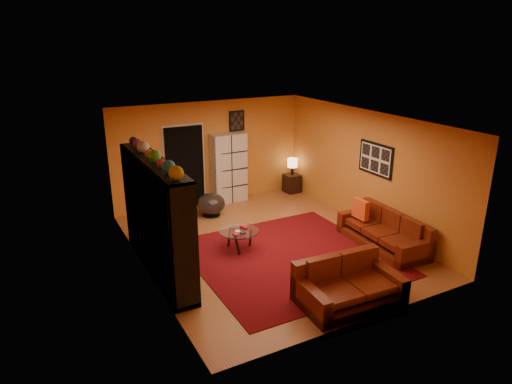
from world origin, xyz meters
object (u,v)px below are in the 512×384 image
bowl_chair (211,204)px  side_table (292,183)px  coffee_table (239,233)px  storage_cabinet (229,168)px  loveseat (346,285)px  table_lamp (292,163)px  tv (158,219)px  entertainment_unit (156,217)px  sofa (386,232)px

bowl_chair → side_table: 2.71m
coffee_table → storage_cabinet: size_ratio=0.45×
loveseat → table_lamp: bearing=-20.0°
storage_cabinet → loveseat: bearing=-95.4°
coffee_table → table_lamp: 3.86m
storage_cabinet → bowl_chair: size_ratio=2.65×
loveseat → coffee_table: loveseat is taller
table_lamp → tv: bearing=-150.2°
bowl_chair → table_lamp: table_lamp is taller
table_lamp → coffee_table: bearing=-138.2°
loveseat → side_table: (2.14, 5.06, -0.03)m
side_table → entertainment_unit: bearing=-149.7°
storage_cabinet → side_table: storage_cabinet is taller
loveseat → coffee_table: size_ratio=2.08×
tv → table_lamp: 5.16m
tv → sofa: tv is taller
entertainment_unit → storage_cabinet: (2.69, 2.80, -0.16)m
entertainment_unit → coffee_table: 1.81m
sofa → bowl_chair: bearing=130.9°
tv → storage_cabinet: (2.64, 2.72, -0.09)m
loveseat → bowl_chair: 4.50m
bowl_chair → loveseat: bearing=-83.5°
coffee_table → bowl_chair: (0.21, 1.96, -0.07)m
side_table → table_lamp: (0.00, 0.00, 0.57)m
tv → storage_cabinet: size_ratio=0.51×
entertainment_unit → storage_cabinet: entertainment_unit is taller
entertainment_unit → tv: entertainment_unit is taller
bowl_chair → entertainment_unit: bearing=-132.4°
storage_cabinet → bowl_chair: 1.25m
coffee_table → storage_cabinet: storage_cabinet is taller
entertainment_unit → table_lamp: bearing=30.3°
table_lamp → loveseat: bearing=-112.9°
entertainment_unit → side_table: size_ratio=6.00×
tv → bowl_chair: tv is taller
sofa → coffee_table: 3.01m
sofa → bowl_chair: sofa is taller
tv → coffee_table: 1.73m
sofa → side_table: bearing=90.9°
loveseat → side_table: 5.49m
coffee_table → sofa: bearing=-24.4°
bowl_chair → table_lamp: bearing=12.5°
tv → sofa: size_ratio=0.44×
sofa → loveseat: same height
side_table → table_lamp: size_ratio=1.10×
tv → coffee_table: size_ratio=1.13×
storage_cabinet → bowl_chair: storage_cabinet is taller
tv → side_table: (4.47, 2.56, -0.73)m
sofa → loveseat: (-2.02, -1.26, -0.00)m
entertainment_unit → storage_cabinet: size_ratio=1.68×
bowl_chair → tv: bearing=-132.8°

